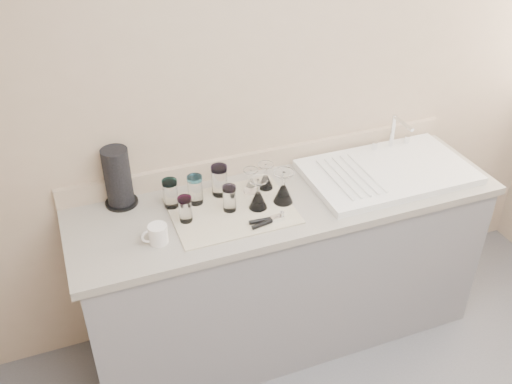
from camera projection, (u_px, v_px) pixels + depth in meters
name	position (u px, v px, depth m)	size (l,w,h in m)	color
room_envelope	(489.00, 233.00, 1.41)	(3.54, 3.50, 2.52)	#55565B
counter_unit	(284.00, 268.00, 2.95)	(2.06, 0.62, 0.90)	slate
sink_unit	(388.00, 171.00, 2.86)	(0.82, 0.50, 0.22)	white
dish_towel	(232.00, 210.00, 2.61)	(0.55, 0.42, 0.01)	beige
tumbler_teal	(170.00, 193.00, 2.59)	(0.07, 0.07, 0.14)	white
tumbler_cyan	(195.00, 190.00, 2.61)	(0.07, 0.07, 0.14)	white
tumbler_purple	(219.00, 180.00, 2.66)	(0.08, 0.08, 0.15)	white
tumbler_magenta	(185.00, 209.00, 2.50)	(0.06, 0.06, 0.12)	white
tumbler_lavender	(229.00, 198.00, 2.57)	(0.06, 0.06, 0.12)	white
goblet_back_left	(251.00, 184.00, 2.70)	(0.07, 0.07, 0.12)	white
goblet_back_right	(266.00, 180.00, 2.73)	(0.07, 0.07, 0.13)	white
goblet_front_left	(258.00, 198.00, 2.59)	(0.09, 0.09, 0.15)	white
goblet_front_right	(283.00, 192.00, 2.63)	(0.09, 0.09, 0.16)	white
can_opener	(267.00, 221.00, 2.51)	(0.16, 0.06, 0.02)	silver
white_mug	(157.00, 234.00, 2.40)	(0.12, 0.09, 0.08)	silver
paper_towel_roll	(118.00, 178.00, 2.58)	(0.15, 0.15, 0.29)	black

